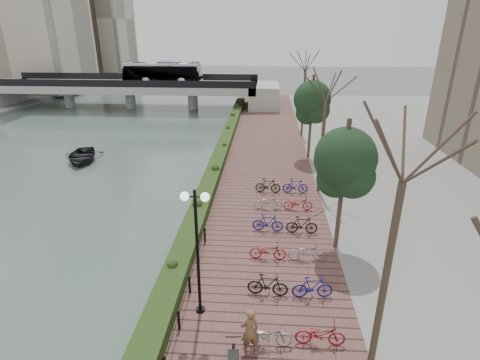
# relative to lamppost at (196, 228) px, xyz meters

# --- Properties ---
(river_water) EXTENTS (30.00, 130.00, 0.02)m
(river_water) POSITION_rel_lamppost_xyz_m (-17.01, 21.03, -4.15)
(river_water) COLOR #475953
(river_water) RESTS_ON ground
(promenade) EXTENTS (8.00, 75.00, 0.50)m
(promenade) POSITION_rel_lamppost_xyz_m (1.99, 13.53, -3.91)
(promenade) COLOR brown
(promenade) RESTS_ON ground
(hedge) EXTENTS (1.10, 56.00, 0.60)m
(hedge) POSITION_rel_lamppost_xyz_m (-1.41, 16.03, -3.36)
(hedge) COLOR #1F3714
(hedge) RESTS_ON promenade
(chain_fence) EXTENTS (0.10, 14.10, 0.70)m
(chain_fence) POSITION_rel_lamppost_xyz_m (-0.61, -1.97, -3.31)
(chain_fence) COLOR black
(chain_fence) RESTS_ON promenade
(lamppost) EXTENTS (1.02, 0.32, 5.11)m
(lamppost) POSITION_rel_lamppost_xyz_m (0.00, 0.00, 0.00)
(lamppost) COLOR black
(lamppost) RESTS_ON promenade
(pedestrian) EXTENTS (0.75, 0.63, 1.75)m
(pedestrian) POSITION_rel_lamppost_xyz_m (1.99, -1.81, -2.79)
(pedestrian) COLOR brown
(pedestrian) RESTS_ON promenade
(bicycle_parking) EXTENTS (2.40, 14.69, 1.00)m
(bicycle_parking) POSITION_rel_lamppost_xyz_m (3.49, 4.97, -3.19)
(bicycle_parking) COLOR #99999E
(bicycle_parking) RESTS_ON promenade
(street_trees) EXTENTS (3.20, 37.12, 6.80)m
(street_trees) POSITION_rel_lamppost_xyz_m (5.99, 8.71, -0.48)
(street_trees) COLOR #3A3022
(street_trees) RESTS_ON promenade
(bridge) EXTENTS (36.00, 10.77, 6.50)m
(bridge) POSITION_rel_lamppost_xyz_m (-15.98, 41.03, -0.79)
(bridge) COLOR #A09F9B
(bridge) RESTS_ON ground
(boat) EXTENTS (4.44, 5.34, 0.95)m
(boat) POSITION_rel_lamppost_xyz_m (-13.34, 17.99, -3.67)
(boat) COLOR black
(boat) RESTS_ON river_water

